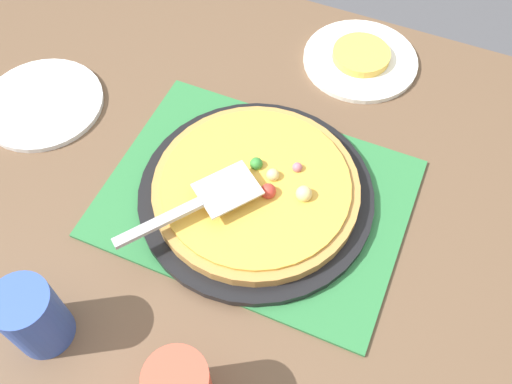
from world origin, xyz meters
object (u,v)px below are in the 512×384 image
at_px(pizza_pan, 256,194).
at_px(plate_near_left, 360,60).
at_px(cup_far, 33,317).
at_px(served_slice_left, 361,55).
at_px(pizza_server, 199,203).
at_px(pizza, 256,188).
at_px(plate_side, 43,103).

bearing_deg(pizza_pan, plate_near_left, 80.50).
height_order(plate_near_left, cup_far, cup_far).
bearing_deg(served_slice_left, pizza_pan, -99.50).
bearing_deg(pizza_server, pizza_pan, 53.69).
bearing_deg(pizza_pan, pizza, 9.33).
distance_m(plate_side, cup_far, 0.44).
bearing_deg(pizza, plate_side, 175.75).
bearing_deg(pizza_server, plate_near_left, 75.03).
height_order(plate_near_left, plate_side, same).
bearing_deg(served_slice_left, pizza, -99.43).
xyz_separation_m(cup_far, pizza_server, (0.13, 0.24, 0.01)).
relative_size(plate_side, cup_far, 1.83).
bearing_deg(cup_far, pizza_server, 62.62).
bearing_deg(plate_near_left, pizza, -99.43).
relative_size(plate_near_left, pizza_server, 1.04).
relative_size(pizza_pan, cup_far, 3.17).
xyz_separation_m(pizza_pan, pizza_server, (-0.06, -0.08, 0.05)).
xyz_separation_m(plate_side, pizza_server, (0.38, -0.11, 0.06)).
distance_m(pizza_pan, plate_near_left, 0.37).
xyz_separation_m(pizza_pan, cup_far, (-0.18, -0.32, 0.05)).
bearing_deg(plate_side, served_slice_left, 33.89).
xyz_separation_m(pizza_pan, served_slice_left, (0.06, 0.37, 0.01)).
bearing_deg(cup_far, plate_near_left, 70.42).
xyz_separation_m(pizza, pizza_server, (-0.06, -0.08, 0.03)).
relative_size(pizza_pan, plate_side, 1.73).
height_order(plate_side, pizza_server, pizza_server).
xyz_separation_m(plate_near_left, served_slice_left, (0.00, 0.00, 0.01)).
relative_size(pizza, plate_near_left, 1.50).
height_order(cup_far, pizza_server, cup_far).
distance_m(plate_side, pizza_server, 0.40).
distance_m(pizza, plate_side, 0.44).
bearing_deg(plate_side, cup_far, -54.38).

